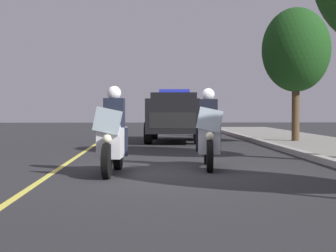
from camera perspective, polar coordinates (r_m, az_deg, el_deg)
ground_plane at (r=10.62m, az=0.14°, el=-4.97°), size 80.00×80.00×0.00m
lane_stripe_center at (r=10.78m, az=-12.31°, el=-4.90°), size 48.00×0.12×0.01m
police_motorcycle_lead_left at (r=10.24m, az=-6.03°, el=-1.31°), size 2.14×0.62×1.72m
police_motorcycle_lead_right at (r=11.25m, az=4.43°, el=-1.03°), size 2.14×0.62×1.72m
police_suv at (r=20.50m, az=0.70°, el=1.28°), size 5.04×2.38×2.05m
cyclist_background at (r=24.44m, az=4.43°, el=0.84°), size 1.76×0.34×1.69m
tree_far_back at (r=20.02m, az=13.78°, el=8.02°), size 2.51×2.51×4.91m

